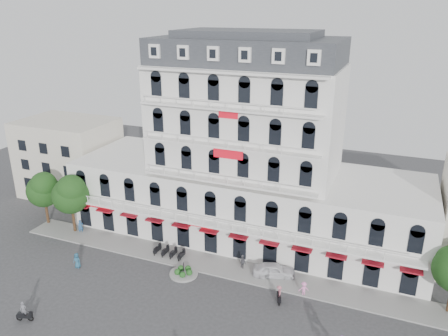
% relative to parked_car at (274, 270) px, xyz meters
% --- Properties ---
extents(ground, '(120.00, 120.00, 0.00)m').
position_rel_parked_car_xyz_m(ground, '(-6.44, -9.50, -0.80)').
color(ground, '#38383A').
rests_on(ground, ground).
extents(sidewalk, '(53.00, 4.00, 0.16)m').
position_rel_parked_car_xyz_m(sidewalk, '(-6.44, -0.50, -0.72)').
color(sidewalk, gray).
rests_on(sidewalk, ground).
extents(main_building, '(45.00, 15.00, 25.80)m').
position_rel_parked_car_xyz_m(main_building, '(-6.44, 8.50, 9.16)').
color(main_building, silver).
rests_on(main_building, ground).
extents(flank_building_west, '(14.00, 10.00, 12.00)m').
position_rel_parked_car_xyz_m(flank_building_west, '(-36.44, 10.50, 5.20)').
color(flank_building_west, beige).
rests_on(flank_building_west, ground).
extents(traffic_island, '(3.20, 3.20, 1.60)m').
position_rel_parked_car_xyz_m(traffic_island, '(-9.45, -3.50, -0.54)').
color(traffic_island, gray).
rests_on(traffic_island, ground).
extents(parked_scooter_row, '(4.40, 1.80, 1.10)m').
position_rel_parked_car_xyz_m(parked_scooter_row, '(-12.79, -0.70, -0.80)').
color(parked_scooter_row, black).
rests_on(parked_scooter_row, ground).
extents(tree_west_outer, '(4.50, 4.48, 7.76)m').
position_rel_parked_car_xyz_m(tree_west_outer, '(-32.39, 0.48, 4.55)').
color(tree_west_outer, '#382314').
rests_on(tree_west_outer, ground).
extents(tree_west_inner, '(4.76, 4.76, 8.25)m').
position_rel_parked_car_xyz_m(tree_west_inner, '(-27.39, -0.02, 4.88)').
color(tree_west_inner, '#382314').
rests_on(tree_west_inner, ground).
extents(parked_car, '(5.05, 3.21, 1.60)m').
position_rel_parked_car_xyz_m(parked_car, '(0.00, 0.00, 0.00)').
color(parked_car, silver).
rests_on(parked_car, ground).
extents(rider_west, '(1.65, 0.82, 2.12)m').
position_rel_parked_car_xyz_m(rider_west, '(-20.04, -16.04, 0.15)').
color(rider_west, black).
rests_on(rider_west, ground).
extents(rider_center, '(0.83, 1.64, 1.93)m').
position_rel_parked_car_xyz_m(rider_center, '(1.72, -4.20, 0.19)').
color(rider_center, black).
rests_on(rider_center, ground).
extents(pedestrian_left, '(0.95, 0.68, 1.83)m').
position_rel_parked_car_xyz_m(pedestrian_left, '(-21.46, -6.77, 0.12)').
color(pedestrian_left, '#265572').
rests_on(pedestrian_left, ground).
extents(pedestrian_mid, '(1.18, 0.91, 1.87)m').
position_rel_parked_car_xyz_m(pedestrian_mid, '(-3.69, 0.00, 0.13)').
color(pedestrian_mid, '#4D4C52').
rests_on(pedestrian_mid, ground).
extents(pedestrian_right, '(1.18, 0.98, 1.59)m').
position_rel_parked_car_xyz_m(pedestrian_right, '(3.82, -2.18, -0.00)').
color(pedestrian_right, '#F783CB').
rests_on(pedestrian_right, ground).
extents(pedestrian_far, '(0.81, 0.81, 1.90)m').
position_rel_parked_car_xyz_m(pedestrian_far, '(-26.44, 0.00, 0.15)').
color(pedestrian_far, '#2B5482').
rests_on(pedestrian_far, ground).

